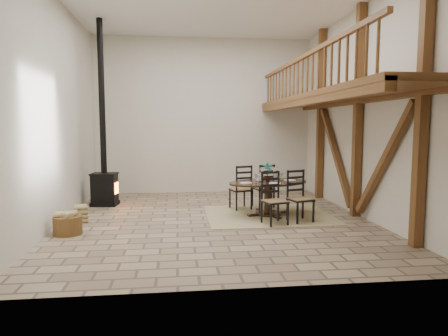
{
  "coord_description": "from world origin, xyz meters",
  "views": [
    {
      "loc": [
        -0.9,
        -9.1,
        2.17
      ],
      "look_at": [
        0.22,
        0.4,
        1.17
      ],
      "focal_mm": 32.0,
      "sensor_mm": 36.0,
      "label": 1
    }
  ],
  "objects": [
    {
      "name": "log_basket",
      "position": [
        -3.11,
        -0.91,
        0.2
      ],
      "size": [
        0.57,
        0.57,
        0.47
      ],
      "rotation": [
        0.0,
        0.0,
        -0.27
      ],
      "color": "brown",
      "rests_on": "ground"
    },
    {
      "name": "ground",
      "position": [
        0.0,
        0.0,
        0.0
      ],
      "size": [
        8.0,
        8.0,
        0.0
      ],
      "primitive_type": "plane",
      "color": "tan",
      "rests_on": "ground"
    },
    {
      "name": "rug",
      "position": [
        1.3,
        0.3,
        0.01
      ],
      "size": [
        3.0,
        2.5,
        0.02
      ],
      "primitive_type": "cube",
      "color": "tan",
      "rests_on": "ground"
    },
    {
      "name": "wood_stove",
      "position": [
        -2.89,
        2.05,
        1.12
      ],
      "size": [
        0.75,
        0.61,
        5.0
      ],
      "rotation": [
        0.0,
        0.0,
        -0.12
      ],
      "color": "black",
      "rests_on": "ground"
    },
    {
      "name": "log_stack",
      "position": [
        -3.08,
        0.09,
        0.2
      ],
      "size": [
        0.36,
        0.37,
        0.4
      ],
      "rotation": [
        0.0,
        0.0,
        0.27
      ],
      "color": "tan",
      "rests_on": "ground"
    },
    {
      "name": "room_shell",
      "position": [
        1.19,
        0.0,
        3.01
      ],
      "size": [
        7.02,
        8.02,
        5.01
      ],
      "color": "beige",
      "rests_on": "ground"
    },
    {
      "name": "dining_table",
      "position": [
        1.3,
        0.3,
        0.47
      ],
      "size": [
        2.28,
        2.47,
        1.3
      ],
      "rotation": [
        0.0,
        0.0,
        0.28
      ],
      "color": "black",
      "rests_on": "ground"
    }
  ]
}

